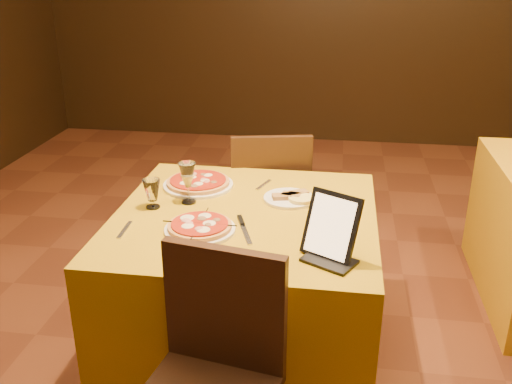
# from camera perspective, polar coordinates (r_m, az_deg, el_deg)

# --- Properties ---
(floor) EXTENTS (6.00, 7.00, 0.01)m
(floor) POSITION_cam_1_polar(r_m,az_deg,el_deg) (2.80, 8.07, -16.76)
(floor) COLOR #5E2D19
(floor) RESTS_ON ground
(main_table) EXTENTS (1.10, 1.10, 0.75)m
(main_table) POSITION_cam_1_polar(r_m,az_deg,el_deg) (2.60, -1.04, -9.69)
(main_table) COLOR #AE860B
(main_table) RESTS_ON floor
(chair_main_far) EXTENTS (0.43, 0.43, 0.91)m
(chair_main_far) POSITION_cam_1_polar(r_m,az_deg,el_deg) (3.25, 1.24, -1.14)
(chair_main_far) COLOR black
(chair_main_far) RESTS_ON floor
(pizza_near) EXTENTS (0.28, 0.28, 0.03)m
(pizza_near) POSITION_cam_1_polar(r_m,az_deg,el_deg) (2.27, -5.64, -3.56)
(pizza_near) COLOR white
(pizza_near) RESTS_ON main_table
(pizza_far) EXTENTS (0.33, 0.33, 0.03)m
(pizza_far) POSITION_cam_1_polar(r_m,az_deg,el_deg) (2.71, -5.81, 0.86)
(pizza_far) COLOR white
(pizza_far) RESTS_ON main_table
(cutlet_dish) EXTENTS (0.23, 0.23, 0.03)m
(cutlet_dish) POSITION_cam_1_polar(r_m,az_deg,el_deg) (2.55, 3.32, -0.53)
(cutlet_dish) COLOR white
(cutlet_dish) RESTS_ON main_table
(wine_glass) EXTENTS (0.08, 0.08, 0.19)m
(wine_glass) POSITION_cam_1_polar(r_m,az_deg,el_deg) (2.50, -6.84, 0.94)
(wine_glass) COLOR #F5EB8B
(wine_glass) RESTS_ON main_table
(water_glass) EXTENTS (0.09, 0.09, 0.13)m
(water_glass) POSITION_cam_1_polar(r_m,az_deg,el_deg) (2.49, -10.35, -0.18)
(water_glass) COLOR white
(water_glass) RESTS_ON main_table
(tablet) EXTENTS (0.22, 0.18, 0.24)m
(tablet) POSITION_cam_1_polar(r_m,az_deg,el_deg) (2.05, 7.53, -3.39)
(tablet) COLOR black
(tablet) RESTS_ON main_table
(knife) EXTENTS (0.10, 0.23, 0.01)m
(knife) POSITION_cam_1_polar(r_m,az_deg,el_deg) (2.26, -1.16, -3.89)
(knife) COLOR silver
(knife) RESTS_ON main_table
(fork_near) EXTENTS (0.02, 0.15, 0.01)m
(fork_near) POSITION_cam_1_polar(r_m,az_deg,el_deg) (2.33, -12.99, -3.70)
(fork_near) COLOR silver
(fork_near) RESTS_ON main_table
(fork_far) EXTENTS (0.06, 0.13, 0.01)m
(fork_far) POSITION_cam_1_polar(r_m,az_deg,el_deg) (2.71, 0.77, 0.72)
(fork_far) COLOR #ABACB1
(fork_far) RESTS_ON main_table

